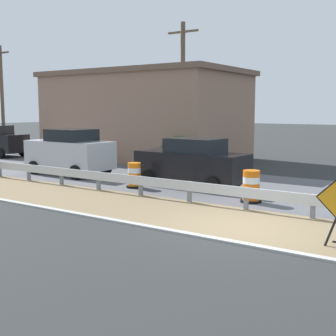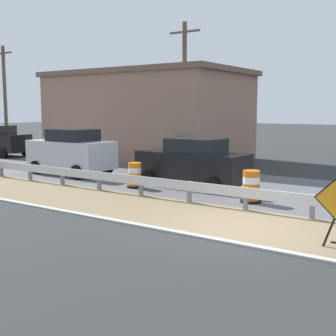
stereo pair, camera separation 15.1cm
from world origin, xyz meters
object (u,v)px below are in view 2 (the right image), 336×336
at_px(traffic_barrel_close, 135,176).
at_px(car_lead_far_lane, 71,152).
at_px(utility_pole_mid, 5,98).
at_px(car_trailing_far_lane, 193,162).
at_px(traffic_barrel_nearest, 251,188).
at_px(utility_pole_near, 184,93).

xyz_separation_m(traffic_barrel_close, car_lead_far_lane, (1.15, 4.78, 0.63)).
relative_size(car_lead_far_lane, utility_pole_mid, 0.58).
bearing_deg(car_trailing_far_lane, traffic_barrel_nearest, 156.76).
xyz_separation_m(traffic_barrel_nearest, utility_pole_mid, (6.13, 21.53, 3.39)).
bearing_deg(traffic_barrel_nearest, utility_pole_near, 46.11).
distance_m(traffic_barrel_nearest, traffic_barrel_close, 4.97).
bearing_deg(car_lead_far_lane, car_trailing_far_lane, -176.11).
distance_m(car_lead_far_lane, utility_pole_mid, 13.07).
xyz_separation_m(car_lead_far_lane, utility_pole_near, (5.40, -2.91, 2.86)).
bearing_deg(utility_pole_near, car_trailing_far_lane, -144.34).
xyz_separation_m(car_trailing_far_lane, utility_pole_near, (5.06, 3.63, 2.96)).
height_order(car_lead_far_lane, utility_pole_near, utility_pole_near).
xyz_separation_m(car_trailing_far_lane, utility_pole_mid, (4.60, 18.31, 2.90)).
bearing_deg(traffic_barrel_nearest, utility_pole_mid, 74.11).
distance_m(traffic_barrel_nearest, utility_pole_near, 10.11).
height_order(traffic_barrel_nearest, car_trailing_far_lane, car_trailing_far_lane).
relative_size(traffic_barrel_nearest, utility_pole_near, 0.14).
bearing_deg(car_lead_far_lane, traffic_barrel_nearest, 173.95).
bearing_deg(car_trailing_far_lane, car_lead_far_lane, 5.21).
bearing_deg(car_trailing_far_lane, utility_pole_near, -52.13).
xyz_separation_m(car_lead_far_lane, utility_pole_mid, (4.94, 11.77, 2.80)).
xyz_separation_m(traffic_barrel_close, utility_pole_mid, (6.09, 16.56, 3.43)).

